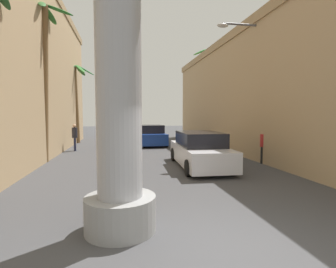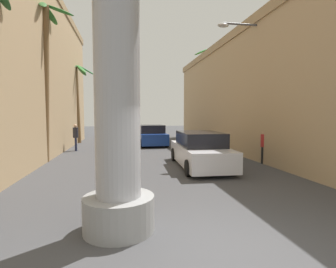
# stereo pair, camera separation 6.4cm
# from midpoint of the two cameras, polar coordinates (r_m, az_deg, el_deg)

# --- Properties ---
(ground_plane) EXTENTS (83.55, 83.55, 0.00)m
(ground_plane) POSITION_cam_midpoint_polar(r_m,az_deg,el_deg) (14.15, -3.18, -5.25)
(ground_plane) COLOR #424244
(building_right) EXTENTS (8.22, 24.77, 7.35)m
(building_right) POSITION_cam_midpoint_polar(r_m,az_deg,el_deg) (18.72, 24.51, 7.98)
(building_right) COLOR tan
(building_right) RESTS_ON ground
(neon_sign_pole) EXTENTS (2.96, 1.41, 9.66)m
(neon_sign_pole) POSITION_cam_midpoint_polar(r_m,az_deg,el_deg) (5.50, -11.17, 23.48)
(neon_sign_pole) COLOR #9E9EA3
(neon_sign_pole) RESTS_ON ground
(street_lamp) EXTENTS (2.78, 0.28, 6.85)m
(street_lamp) POSITION_cam_midpoint_polar(r_m,az_deg,el_deg) (14.12, 19.08, 11.62)
(street_lamp) COLOR #59595E
(street_lamp) RESTS_ON ground
(car_lead) EXTENTS (2.15, 4.99, 1.56)m
(car_lead) POSITION_cam_midpoint_polar(r_m,az_deg,el_deg) (11.75, 6.76, -3.57)
(car_lead) COLOR black
(car_lead) RESTS_ON ground
(car_far) EXTENTS (2.20, 4.34, 1.56)m
(car_far) POSITION_cam_midpoint_polar(r_m,az_deg,el_deg) (20.13, -3.97, -0.35)
(car_far) COLOR black
(car_far) RESTS_ON ground
(palm_tree_far_right) EXTENTS (2.61, 2.62, 8.44)m
(palm_tree_far_right) POSITION_cam_midpoint_polar(r_m,az_deg,el_deg) (25.01, 8.17, 11.11)
(palm_tree_far_right) COLOR brown
(palm_tree_far_right) RESTS_ON ground
(palm_tree_far_left) EXTENTS (3.03, 2.95, 6.40)m
(palm_tree_far_left) POSITION_cam_midpoint_polar(r_m,az_deg,el_deg) (22.90, -19.51, 7.97)
(palm_tree_far_left) COLOR brown
(palm_tree_far_left) RESTS_ON ground
(palm_tree_mid_left) EXTENTS (2.64, 2.83, 7.72)m
(palm_tree_mid_left) POSITION_cam_midpoint_polar(r_m,az_deg,el_deg) (14.36, -25.57, 12.89)
(palm_tree_mid_left) COLOR brown
(palm_tree_mid_left) RESTS_ON ground
(pedestrian_mid_right) EXTENTS (0.44, 0.44, 1.62)m
(pedestrian_mid_right) POSITION_cam_midpoint_polar(r_m,az_deg,el_deg) (13.28, 19.97, -2.01)
(pedestrian_mid_right) COLOR black
(pedestrian_mid_right) RESTS_ON ground
(pedestrian_far_left) EXTENTS (0.39, 0.39, 1.72)m
(pedestrian_far_left) POSITION_cam_midpoint_polar(r_m,az_deg,el_deg) (17.89, -19.74, -0.28)
(pedestrian_far_left) COLOR #1E233F
(pedestrian_far_left) RESTS_ON ground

